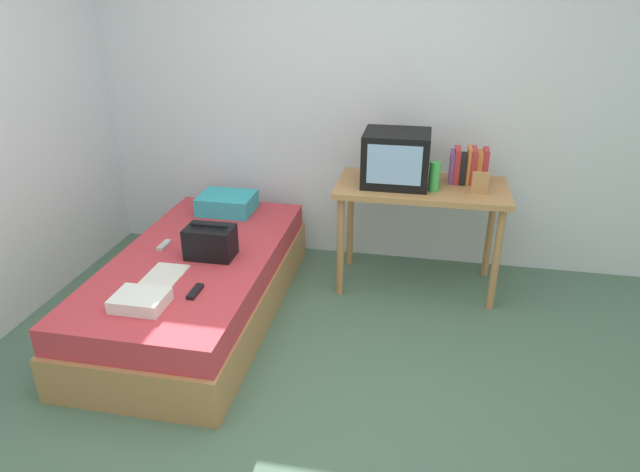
{
  "coord_description": "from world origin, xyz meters",
  "views": [
    {
      "loc": [
        0.57,
        -2.14,
        2.03
      ],
      "look_at": [
        -0.06,
        1.09,
        0.53
      ],
      "focal_mm": 31.12,
      "sensor_mm": 36.0,
      "label": 1
    }
  ],
  "objects_px": {
    "tv": "(396,158)",
    "remote_dark": "(195,291)",
    "book_row": "(468,166)",
    "handbag": "(210,242)",
    "magazine": "(164,275)",
    "desk": "(421,199)",
    "folded_towel": "(140,301)",
    "bed": "(198,285)",
    "remote_silver": "(164,245)",
    "picture_frame": "(480,183)",
    "water_bottle": "(434,176)",
    "pillow": "(227,203)"
  },
  "relations": [
    {
      "from": "water_bottle",
      "to": "remote_silver",
      "type": "relative_size",
      "value": 1.36
    },
    {
      "from": "water_bottle",
      "to": "picture_frame",
      "type": "relative_size",
      "value": 1.35
    },
    {
      "from": "desk",
      "to": "magazine",
      "type": "xyz_separation_m",
      "value": [
        -1.46,
        -0.99,
        -0.22
      ]
    },
    {
      "from": "water_bottle",
      "to": "handbag",
      "type": "bearing_deg",
      "value": -156.5
    },
    {
      "from": "handbag",
      "to": "bed",
      "type": "bearing_deg",
      "value": 174.79
    },
    {
      "from": "pillow",
      "to": "remote_dark",
      "type": "bearing_deg",
      "value": -78.81
    },
    {
      "from": "bed",
      "to": "water_bottle",
      "type": "xyz_separation_m",
      "value": [
        1.47,
        0.58,
        0.65
      ]
    },
    {
      "from": "desk",
      "to": "picture_frame",
      "type": "relative_size",
      "value": 7.99
    },
    {
      "from": "water_bottle",
      "to": "remote_dark",
      "type": "bearing_deg",
      "value": -140.7
    },
    {
      "from": "folded_towel",
      "to": "handbag",
      "type": "bearing_deg",
      "value": 76.57
    },
    {
      "from": "folded_towel",
      "to": "tv",
      "type": "bearing_deg",
      "value": 46.7
    },
    {
      "from": "tv",
      "to": "remote_dark",
      "type": "bearing_deg",
      "value": -131.75
    },
    {
      "from": "tv",
      "to": "pillow",
      "type": "xyz_separation_m",
      "value": [
        -1.25,
        0.06,
        -0.44
      ]
    },
    {
      "from": "bed",
      "to": "water_bottle",
      "type": "distance_m",
      "value": 1.71
    },
    {
      "from": "water_bottle",
      "to": "folded_towel",
      "type": "xyz_separation_m",
      "value": [
        -1.51,
        -1.23,
        -0.39
      ]
    },
    {
      "from": "bed",
      "to": "magazine",
      "type": "bearing_deg",
      "value": -101.95
    },
    {
      "from": "water_bottle",
      "to": "picture_frame",
      "type": "bearing_deg",
      "value": 0.49
    },
    {
      "from": "pillow",
      "to": "remote_silver",
      "type": "distance_m",
      "value": 0.7
    },
    {
      "from": "book_row",
      "to": "bed",
      "type": "bearing_deg",
      "value": -154.89
    },
    {
      "from": "bed",
      "to": "remote_silver",
      "type": "bearing_deg",
      "value": 165.66
    },
    {
      "from": "picture_frame",
      "to": "remote_silver",
      "type": "relative_size",
      "value": 1.01
    },
    {
      "from": "handbag",
      "to": "water_bottle",
      "type": "bearing_deg",
      "value": 23.5
    },
    {
      "from": "picture_frame",
      "to": "water_bottle",
      "type": "bearing_deg",
      "value": -179.51
    },
    {
      "from": "picture_frame",
      "to": "magazine",
      "type": "bearing_deg",
      "value": -154.05
    },
    {
      "from": "bed",
      "to": "tv",
      "type": "height_order",
      "value": "tv"
    },
    {
      "from": "book_row",
      "to": "remote_dark",
      "type": "distance_m",
      "value": 2.01
    },
    {
      "from": "tv",
      "to": "handbag",
      "type": "distance_m",
      "value": 1.35
    },
    {
      "from": "handbag",
      "to": "folded_towel",
      "type": "xyz_separation_m",
      "value": [
        -0.15,
        -0.64,
        -0.06
      ]
    },
    {
      "from": "water_bottle",
      "to": "pillow",
      "type": "distance_m",
      "value": 1.57
    },
    {
      "from": "book_row",
      "to": "handbag",
      "type": "xyz_separation_m",
      "value": [
        -1.58,
        -0.81,
        -0.34
      ]
    },
    {
      "from": "picture_frame",
      "to": "folded_towel",
      "type": "distance_m",
      "value": 2.22
    },
    {
      "from": "bed",
      "to": "picture_frame",
      "type": "relative_size",
      "value": 13.78
    },
    {
      "from": "bed",
      "to": "desk",
      "type": "height_order",
      "value": "desk"
    },
    {
      "from": "handbag",
      "to": "magazine",
      "type": "bearing_deg",
      "value": -121.23
    },
    {
      "from": "tv",
      "to": "remote_dark",
      "type": "height_order",
      "value": "tv"
    },
    {
      "from": "water_bottle",
      "to": "folded_towel",
      "type": "bearing_deg",
      "value": -140.78
    },
    {
      "from": "tv",
      "to": "pillow",
      "type": "bearing_deg",
      "value": 177.2
    },
    {
      "from": "desk",
      "to": "water_bottle",
      "type": "height_order",
      "value": "water_bottle"
    },
    {
      "from": "book_row",
      "to": "remote_silver",
      "type": "xyz_separation_m",
      "value": [
        -1.94,
        -0.73,
        -0.43
      ]
    },
    {
      "from": "bed",
      "to": "picture_frame",
      "type": "distance_m",
      "value": 1.96
    },
    {
      "from": "picture_frame",
      "to": "magazine",
      "type": "relative_size",
      "value": 0.5
    },
    {
      "from": "bed",
      "to": "remote_silver",
      "type": "distance_m",
      "value": 0.34
    },
    {
      "from": "tv",
      "to": "magazine",
      "type": "relative_size",
      "value": 1.52
    },
    {
      "from": "desk",
      "to": "folded_towel",
      "type": "bearing_deg",
      "value": -137.12
    },
    {
      "from": "bed",
      "to": "book_row",
      "type": "height_order",
      "value": "book_row"
    },
    {
      "from": "book_row",
      "to": "water_bottle",
      "type": "bearing_deg",
      "value": -135.97
    },
    {
      "from": "bed",
      "to": "remote_silver",
      "type": "xyz_separation_m",
      "value": [
        -0.24,
        0.06,
        0.24
      ]
    },
    {
      "from": "water_bottle",
      "to": "book_row",
      "type": "xyz_separation_m",
      "value": [
        0.22,
        0.22,
        0.02
      ]
    },
    {
      "from": "handbag",
      "to": "magazine",
      "type": "relative_size",
      "value": 1.03
    },
    {
      "from": "pillow",
      "to": "picture_frame",
      "type": "bearing_deg",
      "value": -4.78
    }
  ]
}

